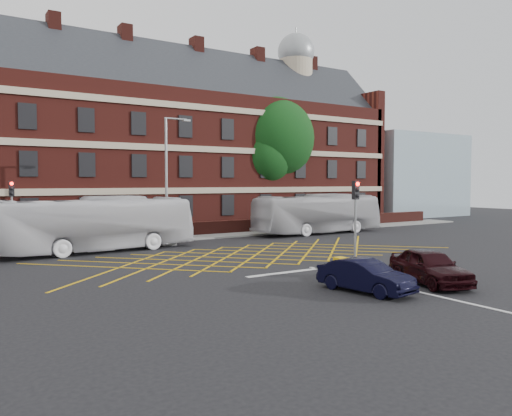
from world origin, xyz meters
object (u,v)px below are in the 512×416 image
traffic_light_far (12,222)px  car_navy (365,276)px  traffic_light_near (355,230)px  street_lamp (167,202)px  bus_left (95,224)px  bus_right (318,214)px  car_maroon (430,266)px  utility_cabinet (340,267)px  deciduous_tree (272,145)px

traffic_light_far → car_navy: bearing=-64.1°
traffic_light_near → street_lamp: street_lamp is taller
traffic_light_near → bus_left: bearing=130.5°
bus_right → traffic_light_far: (-22.36, 2.44, 0.15)m
bus_left → traffic_light_far: bearing=44.9°
car_navy → bus_left: bearing=99.6°
car_maroon → car_navy: bearing=-166.4°
utility_cabinet → bus_right: bearing=53.2°
street_lamp → utility_cabinet: bearing=-81.9°
car_navy → traffic_light_near: traffic_light_near is taller
bus_right → utility_cabinet: bus_right is taller
bus_right → street_lamp: street_lamp is taller
car_maroon → deciduous_tree: deciduous_tree is taller
bus_right → street_lamp: size_ratio=1.36×
bus_right → car_maroon: bus_right is taller
car_navy → deciduous_tree: deciduous_tree is taller
traffic_light_near → street_lamp: bearing=112.1°
car_navy → traffic_light_far: 22.58m
traffic_light_near → traffic_light_far: size_ratio=1.00×
traffic_light_far → street_lamp: size_ratio=0.50×
bus_right → traffic_light_far: bearing=83.4°
traffic_light_near → utility_cabinet: (-2.99, -2.15, -1.33)m
car_navy → deciduous_tree: bearing=53.1°
car_navy → utility_cabinet: size_ratio=4.37×
bus_right → deciduous_tree: (1.47, 8.87, 6.24)m
car_maroon → traffic_light_near: (0.92, 5.34, 1.03)m
bus_left → car_navy: size_ratio=3.15×
car_navy → street_lamp: street_lamp is taller
bus_right → car_maroon: 20.32m
car_navy → street_lamp: size_ratio=0.45×
traffic_light_far → utility_cabinet: bearing=-57.3°
street_lamp → utility_cabinet: (2.09, -14.64, -2.45)m
bus_right → bus_left: bearing=92.9°
bus_left → car_navy: bearing=-166.0°
car_maroon → bus_left: bearing=136.8°
bus_left → utility_cabinet: bearing=-158.0°
bus_right → car_maroon: bearing=153.0°
traffic_light_far → street_lamp: (9.09, -2.75, 1.12)m
car_maroon → utility_cabinet: (-2.07, 3.19, -0.30)m
traffic_light_near → traffic_light_far: (-14.17, 15.24, 0.00)m
bus_left → car_maroon: bearing=-156.8°
traffic_light_far → traffic_light_near: bearing=-47.1°
car_navy → traffic_light_near: size_ratio=0.89×
street_lamp → car_maroon: bearing=-76.9°
traffic_light_near → utility_cabinet: traffic_light_near is taller
car_navy → traffic_light_far: (-9.86, 20.28, 1.13)m
bus_left → traffic_light_near: size_ratio=2.82×
deciduous_tree → street_lamp: (-14.74, -9.18, -4.97)m
utility_cabinet → deciduous_tree: bearing=62.0°
bus_right → car_navy: bus_right is taller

